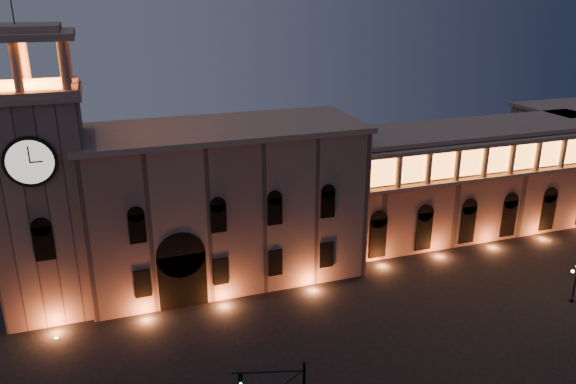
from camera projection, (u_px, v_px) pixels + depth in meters
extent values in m
cube|color=#896559|center=(225.00, 205.00, 63.08)|extent=(30.00, 12.00, 17.00)
cube|color=gray|center=(221.00, 128.00, 60.10)|extent=(30.80, 12.80, 0.60)
cube|color=black|center=(182.00, 279.00, 58.30)|extent=(5.00, 1.40, 6.00)
cylinder|color=black|center=(180.00, 253.00, 57.29)|extent=(5.00, 1.40, 5.00)
cube|color=orange|center=(182.00, 281.00, 58.19)|extent=(4.20, 0.20, 5.00)
cube|color=#896559|center=(44.00, 207.00, 55.67)|extent=(9.00, 9.00, 22.00)
cube|color=gray|center=(26.00, 94.00, 51.85)|extent=(9.80, 9.80, 0.50)
cylinder|color=black|center=(30.00, 162.00, 49.47)|extent=(4.60, 0.35, 4.60)
cylinder|color=beige|center=(30.00, 162.00, 49.34)|extent=(4.00, 0.12, 4.00)
cube|color=gray|center=(25.00, 88.00, 51.68)|extent=(9.40, 9.40, 0.50)
cube|color=orange|center=(24.00, 85.00, 51.58)|extent=(6.80, 6.80, 0.15)
cylinder|color=gray|center=(16.00, 67.00, 47.50)|extent=(0.76, 0.76, 4.20)
cylinder|color=gray|center=(64.00, 65.00, 48.67)|extent=(0.76, 0.76, 4.20)
cylinder|color=gray|center=(24.00, 58.00, 54.26)|extent=(0.76, 0.76, 4.20)
cylinder|color=gray|center=(66.00, 56.00, 55.43)|extent=(0.76, 0.76, 4.20)
cylinder|color=gray|center=(65.00, 61.00, 52.05)|extent=(0.76, 0.76, 4.20)
cube|color=gray|center=(16.00, 35.00, 50.07)|extent=(9.80, 9.80, 0.60)
cube|color=gray|center=(15.00, 28.00, 49.87)|extent=(7.50, 7.50, 0.60)
cylinder|color=black|center=(11.00, 1.00, 49.09)|extent=(0.10, 0.10, 4.00)
cube|color=#836054|center=(468.00, 181.00, 75.81)|extent=(40.00, 10.00, 14.00)
cube|color=gray|center=(474.00, 128.00, 73.35)|extent=(40.60, 10.60, 0.50)
cube|color=gray|center=(497.00, 177.00, 70.14)|extent=(40.00, 1.20, 0.40)
cube|color=gray|center=(501.00, 143.00, 68.68)|extent=(40.00, 1.40, 0.50)
cube|color=orange|center=(496.00, 158.00, 69.88)|extent=(38.00, 0.15, 3.60)
cylinder|color=gray|center=(368.00, 174.00, 63.87)|extent=(0.70, 0.70, 4.00)
cylinder|color=gray|center=(399.00, 171.00, 65.09)|extent=(0.70, 0.70, 4.00)
cylinder|color=gray|center=(429.00, 168.00, 66.32)|extent=(0.70, 0.70, 4.00)
cylinder|color=gray|center=(458.00, 164.00, 67.55)|extent=(0.70, 0.70, 4.00)
cylinder|color=gray|center=(485.00, 161.00, 68.78)|extent=(0.70, 0.70, 4.00)
cylinder|color=gray|center=(512.00, 158.00, 70.01)|extent=(0.70, 0.70, 4.00)
cylinder|color=gray|center=(538.00, 155.00, 71.24)|extent=(0.70, 0.70, 4.00)
cylinder|color=gray|center=(563.00, 152.00, 72.46)|extent=(0.70, 0.70, 4.00)
sphere|color=black|center=(304.00, 364.00, 38.52)|extent=(0.28, 0.28, 0.28)
cylinder|color=black|center=(268.00, 372.00, 38.60)|extent=(4.84, 1.50, 0.12)
cube|color=black|center=(241.00, 379.00, 38.68)|extent=(0.37, 0.35, 0.85)
cylinder|color=#0CE53F|center=(241.00, 384.00, 38.62)|extent=(0.20, 0.13, 0.18)
cylinder|color=black|center=(575.00, 285.00, 59.07)|extent=(0.16, 0.16, 4.09)
cylinder|color=black|center=(572.00, 300.00, 59.72)|extent=(0.45, 0.45, 0.31)
cylinder|color=black|center=(575.00, 272.00, 58.54)|extent=(1.00, 0.32, 0.06)
sphere|color=#FFAF66|center=(573.00, 271.00, 58.50)|extent=(0.33, 0.33, 0.33)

